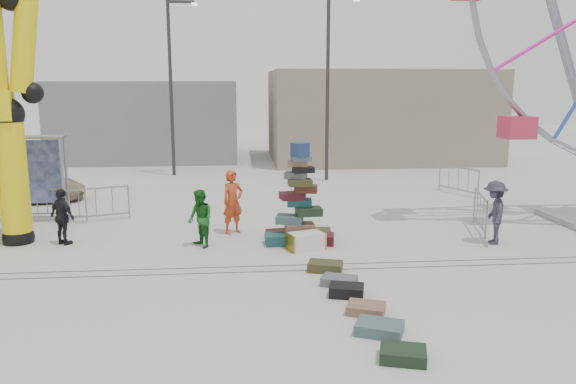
{
  "coord_description": "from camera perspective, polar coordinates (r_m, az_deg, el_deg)",
  "views": [
    {
      "loc": [
        -0.97,
        -11.72,
        4.23
      ],
      "look_at": [
        0.23,
        1.59,
        1.67
      ],
      "focal_mm": 35.0,
      "sensor_mm": 36.0,
      "label": 1
    }
  ],
  "objects": [
    {
      "name": "ground",
      "position": [
        12.5,
        -0.41,
        -8.94
      ],
      "size": [
        90.0,
        90.0,
        0.0
      ],
      "primitive_type": "plane",
      "color": "#9E9E99",
      "rests_on": "ground"
    },
    {
      "name": "track_line_near",
      "position": [
        13.06,
        -0.63,
        -8.03
      ],
      "size": [
        40.0,
        0.04,
        0.01
      ],
      "primitive_type": "cube",
      "color": "#47443F",
      "rests_on": "ground"
    },
    {
      "name": "track_line_far",
      "position": [
        13.44,
        -0.76,
        -7.48
      ],
      "size": [
        40.0,
        0.04,
        0.01
      ],
      "primitive_type": "cube",
      "color": "#47443F",
      "rests_on": "ground"
    },
    {
      "name": "building_right",
      "position": [
        32.75,
        9.02,
        7.69
      ],
      "size": [
        12.0,
        8.0,
        5.0
      ],
      "primitive_type": "cube",
      "color": "gray",
      "rests_on": "ground"
    },
    {
      "name": "building_left",
      "position": [
        34.15,
        -13.72,
        7.14
      ],
      "size": [
        10.0,
        8.0,
        4.4
      ],
      "primitive_type": "cube",
      "color": "gray",
      "rests_on": "ground"
    },
    {
      "name": "lamp_post_right",
      "position": [
        25.05,
        4.27,
        11.4
      ],
      "size": [
        1.41,
        0.25,
        8.0
      ],
      "color": "#2D2D30",
      "rests_on": "ground"
    },
    {
      "name": "lamp_post_left",
      "position": [
        26.88,
        -11.65,
        11.17
      ],
      "size": [
        1.41,
        0.25,
        8.0
      ],
      "color": "#2D2D30",
      "rests_on": "ground"
    },
    {
      "name": "suitcase_tower",
      "position": [
        15.24,
        1.15,
        -2.3
      ],
      "size": [
        1.9,
        1.7,
        2.73
      ],
      "rotation": [
        0.0,
        0.0,
        -0.04
      ],
      "color": "#194C48",
      "rests_on": "ground"
    },
    {
      "name": "banner_scaffold",
      "position": [
        19.04,
        -27.13,
        3.03
      ],
      "size": [
        3.78,
        0.93,
        2.71
      ],
      "rotation": [
        0.0,
        0.0,
        0.08
      ],
      "color": "gray",
      "rests_on": "ground"
    },
    {
      "name": "steamer_trunk",
      "position": [
        14.69,
        1.82,
        -5.0
      ],
      "size": [
        1.07,
        0.82,
        0.44
      ],
      "primitive_type": "cube",
      "rotation": [
        0.0,
        0.0,
        0.33
      ],
      "color": "silver",
      "rests_on": "ground"
    },
    {
      "name": "row_case_0",
      "position": [
        13.08,
        3.8,
        -7.56
      ],
      "size": [
        0.89,
        0.7,
        0.21
      ],
      "primitive_type": "cube",
      "rotation": [
        0.0,
        0.0,
        -0.29
      ],
      "color": "#3D3C1E",
      "rests_on": "ground"
    },
    {
      "name": "row_case_1",
      "position": [
        12.22,
        5.21,
        -8.98
      ],
      "size": [
        0.86,
        0.74,
        0.19
      ],
      "primitive_type": "cube",
      "rotation": [
        0.0,
        0.0,
        -0.41
      ],
      "color": "#595C60",
      "rests_on": "ground"
    },
    {
      "name": "row_case_2",
      "position": [
        11.63,
        5.97,
        -9.92
      ],
      "size": [
        0.79,
        0.66,
        0.23
      ],
      "primitive_type": "cube",
      "rotation": [
        0.0,
        0.0,
        -0.27
      ],
      "color": "black",
      "rests_on": "ground"
    },
    {
      "name": "row_case_3",
      "position": [
        10.88,
        7.93,
        -11.65
      ],
      "size": [
        0.84,
        0.74,
        0.18
      ],
      "primitive_type": "cube",
      "rotation": [
        0.0,
        0.0,
        -0.36
      ],
      "color": "#8B5F47",
      "rests_on": "ground"
    },
    {
      "name": "row_case_4",
      "position": [
        10.08,
        9.27,
        -13.48
      ],
      "size": [
        0.96,
        0.84,
        0.2
      ],
      "primitive_type": "cube",
      "rotation": [
        0.0,
        0.0,
        -0.42
      ],
      "color": "#476065",
      "rests_on": "ground"
    },
    {
      "name": "row_case_5",
      "position": [
        9.27,
        11.6,
        -15.85
      ],
      "size": [
        0.83,
        0.71,
        0.2
      ],
      "primitive_type": "cube",
      "rotation": [
        0.0,
        0.0,
        -0.28
      ],
      "color": "black",
      "rests_on": "ground"
    },
    {
      "name": "barricade_dummy_a",
      "position": [
        19.61,
        -24.69,
        -0.97
      ],
      "size": [
        2.0,
        0.14,
        1.1
      ],
      "primitive_type": null,
      "rotation": [
        0.0,
        0.0,
        0.02
      ],
      "color": "gray",
      "rests_on": "ground"
    },
    {
      "name": "barricade_dummy_b",
      "position": [
        18.9,
        -22.72,
        -1.23
      ],
      "size": [
        2.0,
        0.24,
        1.1
      ],
      "primitive_type": null,
      "rotation": [
        0.0,
        0.0,
        -0.07
      ],
      "color": "gray",
      "rests_on": "ground"
    },
    {
      "name": "barricade_dummy_c",
      "position": [
        18.57,
        -18.92,
        -1.18
      ],
      "size": [
        1.92,
        0.75,
        1.1
      ],
      "primitive_type": null,
      "rotation": [
        0.0,
        0.0,
        0.33
      ],
      "color": "gray",
      "rests_on": "ground"
    },
    {
      "name": "barricade_wheel_front",
      "position": [
        17.46,
        18.92,
        -1.92
      ],
      "size": [
        0.59,
        1.96,
        1.1
      ],
      "primitive_type": null,
      "rotation": [
        0.0,
        0.0,
        1.32
      ],
      "color": "gray",
      "rests_on": "ground"
    },
    {
      "name": "barricade_wheel_back",
      "position": [
        22.99,
        16.91,
        1.17
      ],
      "size": [
        0.94,
        1.85,
        1.1
      ],
      "primitive_type": null,
      "rotation": [
        0.0,
        0.0,
        -1.13
      ],
      "color": "gray",
      "rests_on": "ground"
    },
    {
      "name": "pedestrian_red",
      "position": [
        16.17,
        -5.63,
        -1.01
      ],
      "size": [
        0.8,
        0.74,
        1.84
      ],
      "primitive_type": "imported",
      "rotation": [
        0.0,
        0.0,
        0.6
      ],
      "color": "#B73B1A",
      "rests_on": "ground"
    },
    {
      "name": "pedestrian_green",
      "position": [
        14.92,
        -8.9,
        -2.7
      ],
      "size": [
        0.88,
        0.94,
        1.54
      ],
      "primitive_type": "imported",
      "rotation": [
        0.0,
        0.0,
        -1.04
      ],
      "color": "#175D1B",
      "rests_on": "ground"
    },
    {
      "name": "pedestrian_black",
      "position": [
        16.14,
        -21.93,
        -2.35
      ],
      "size": [
        0.94,
        0.84,
        1.53
      ],
      "primitive_type": "imported",
      "rotation": [
        0.0,
        0.0,
        2.5
      ],
      "color": "black",
      "rests_on": "ground"
    },
    {
      "name": "pedestrian_grey",
      "position": [
        16.04,
        20.25,
        -1.96
      ],
      "size": [
        0.93,
        1.25,
        1.72
      ],
      "primitive_type": "imported",
      "rotation": [
        0.0,
        0.0,
        -1.86
      ],
      "color": "#2A2A38",
      "rests_on": "ground"
    },
    {
      "name": "parked_suv",
      "position": [
        22.54,
        -24.94,
        0.44
      ],
      "size": [
        4.29,
        2.69,
        1.11
      ],
      "primitive_type": "imported",
      "rotation": [
        0.0,
        0.0,
        1.8
      ],
      "color": "#9F8667",
      "rests_on": "ground"
    }
  ]
}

